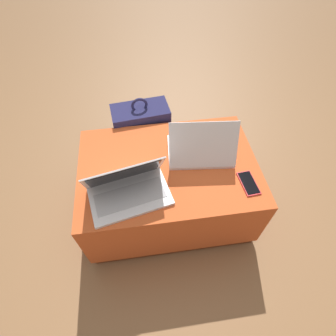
% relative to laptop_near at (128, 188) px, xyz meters
% --- Properties ---
extents(ground_plane, '(14.00, 14.00, 0.00)m').
position_rel_laptop_near_xyz_m(ground_plane, '(0.21, 0.15, -0.47)').
color(ground_plane, olive).
extents(ottoman, '(0.95, 0.65, 0.43)m').
position_rel_laptop_near_xyz_m(ottoman, '(0.21, 0.15, -0.26)').
color(ottoman, maroon).
rests_on(ottoman, ground_plane).
extents(laptop_near, '(0.41, 0.30, 0.22)m').
position_rel_laptop_near_xyz_m(laptop_near, '(0.00, 0.00, 0.00)').
color(laptop_near, silver).
rests_on(laptop_near, ottoman).
extents(laptop_far, '(0.37, 0.28, 0.24)m').
position_rel_laptop_near_xyz_m(laptop_far, '(0.39, 0.19, 0.00)').
color(laptop_far, silver).
rests_on(laptop_far, ottoman).
extents(cell_phone, '(0.08, 0.15, 0.01)m').
position_rel_laptop_near_xyz_m(cell_phone, '(0.59, -0.02, -0.04)').
color(cell_phone, red).
rests_on(cell_phone, ottoman).
extents(backpack, '(0.37, 0.26, 0.55)m').
position_rel_laptop_near_xyz_m(backpack, '(0.10, 0.59, -0.25)').
color(backpack, '#23234C').
rests_on(backpack, ground_plane).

